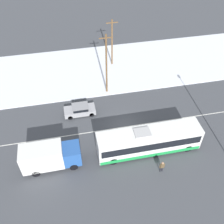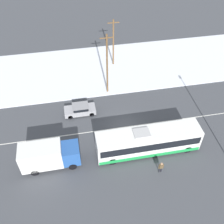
{
  "view_description": "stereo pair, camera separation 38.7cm",
  "coord_description": "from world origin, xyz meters",
  "px_view_note": "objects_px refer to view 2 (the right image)",
  "views": [
    {
      "loc": [
        -6.21,
        -22.12,
        24.96
      ],
      "look_at": [
        -1.3,
        1.65,
        1.4
      ],
      "focal_mm": 42.0,
      "sensor_mm": 36.0,
      "label": 1
    },
    {
      "loc": [
        -5.83,
        -22.2,
        24.96
      ],
      "look_at": [
        -1.3,
        1.65,
        1.4
      ],
      "focal_mm": 42.0,
      "sensor_mm": 36.0,
      "label": 2
    }
  ],
  "objects_px": {
    "pedestrian_at_stop": "(161,167)",
    "utility_pole_roadside": "(107,64)",
    "box_truck": "(49,155)",
    "utility_pole_snowlot": "(113,42)",
    "sedan_car": "(80,109)",
    "city_bus": "(148,141)"
  },
  "relations": [
    {
      "from": "sedan_car",
      "to": "utility_pole_snowlot",
      "type": "distance_m",
      "value": 13.05
    },
    {
      "from": "city_bus",
      "to": "utility_pole_roadside",
      "type": "xyz_separation_m",
      "value": [
        -2.7,
        11.55,
        3.19
      ]
    },
    {
      "from": "box_truck",
      "to": "utility_pole_roadside",
      "type": "xyz_separation_m",
      "value": [
        8.54,
        11.52,
        3.09
      ]
    },
    {
      "from": "city_bus",
      "to": "pedestrian_at_stop",
      "type": "bearing_deg",
      "value": -79.58
    },
    {
      "from": "box_truck",
      "to": "utility_pole_snowlot",
      "type": "bearing_deg",
      "value": 59.75
    },
    {
      "from": "sedan_car",
      "to": "utility_pole_snowlot",
      "type": "relative_size",
      "value": 0.53
    },
    {
      "from": "utility_pole_roadside",
      "to": "pedestrian_at_stop",
      "type": "bearing_deg",
      "value": -77.41
    },
    {
      "from": "box_truck",
      "to": "utility_pole_roadside",
      "type": "relative_size",
      "value": 0.69
    },
    {
      "from": "box_truck",
      "to": "sedan_car",
      "type": "height_order",
      "value": "box_truck"
    },
    {
      "from": "pedestrian_at_stop",
      "to": "utility_pole_snowlot",
      "type": "relative_size",
      "value": 0.21
    },
    {
      "from": "pedestrian_at_stop",
      "to": "utility_pole_roadside",
      "type": "relative_size",
      "value": 0.18
    },
    {
      "from": "utility_pole_roadside",
      "to": "utility_pole_snowlot",
      "type": "distance_m",
      "value": 7.28
    },
    {
      "from": "city_bus",
      "to": "pedestrian_at_stop",
      "type": "height_order",
      "value": "city_bus"
    },
    {
      "from": "pedestrian_at_stop",
      "to": "city_bus",
      "type": "bearing_deg",
      "value": 100.42
    },
    {
      "from": "pedestrian_at_stop",
      "to": "utility_pole_snowlot",
      "type": "bearing_deg",
      "value": 92.88
    },
    {
      "from": "sedan_car",
      "to": "utility_pole_roadside",
      "type": "xyz_separation_m",
      "value": [
        4.4,
        3.84,
        4.05
      ]
    },
    {
      "from": "city_bus",
      "to": "utility_pole_snowlot",
      "type": "relative_size",
      "value": 1.52
    },
    {
      "from": "sedan_car",
      "to": "utility_pole_snowlot",
      "type": "xyz_separation_m",
      "value": [
        6.6,
        10.74,
        3.34
      ]
    },
    {
      "from": "sedan_car",
      "to": "utility_pole_roadside",
      "type": "relative_size",
      "value": 0.45
    },
    {
      "from": "sedan_car",
      "to": "pedestrian_at_stop",
      "type": "distance_m",
      "value": 13.34
    },
    {
      "from": "sedan_car",
      "to": "city_bus",
      "type": "bearing_deg",
      "value": 132.66
    },
    {
      "from": "utility_pole_roadside",
      "to": "utility_pole_snowlot",
      "type": "height_order",
      "value": "utility_pole_roadside"
    }
  ]
}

